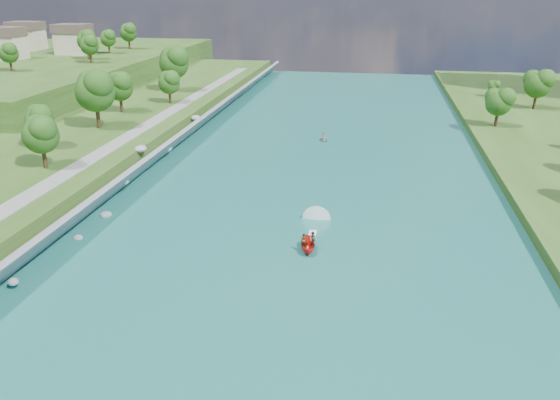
# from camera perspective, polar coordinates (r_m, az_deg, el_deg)

# --- Properties ---
(ground) EXTENTS (260.00, 260.00, 0.00)m
(ground) POSITION_cam_1_polar(r_m,az_deg,el_deg) (56.57, -0.13, -7.71)
(ground) COLOR #2D5119
(ground) RESTS_ON ground
(river_water) EXTENTS (55.00, 240.00, 0.10)m
(river_water) POSITION_cam_1_polar(r_m,az_deg,el_deg) (74.45, 2.53, -0.25)
(river_water) COLOR #196256
(river_water) RESTS_ON ground
(ridge_west) EXTENTS (60.00, 120.00, 9.00)m
(ridge_west) POSITION_cam_1_polar(r_m,az_deg,el_deg) (171.61, -22.88, 12.13)
(ridge_west) COLOR #2D5119
(ridge_west) RESTS_ON ground
(riprap_bank) EXTENTS (4.85, 236.00, 4.42)m
(riprap_bank) POSITION_cam_1_polar(r_m,az_deg,el_deg) (80.28, -16.17, 1.87)
(riprap_bank) COLOR slate
(riprap_bank) RESTS_ON ground
(riverside_path) EXTENTS (3.00, 200.00, 0.10)m
(riverside_path) POSITION_cam_1_polar(r_m,az_deg,el_deg) (83.50, -20.17, 3.41)
(riverside_path) COLOR gray
(riverside_path) RESTS_ON berm_west
(ridge_houses) EXTENTS (29.50, 29.50, 8.40)m
(ridge_houses) POSITION_cam_1_polar(r_m,az_deg,el_deg) (178.17, -24.18, 15.11)
(ridge_houses) COLOR beige
(ridge_houses) RESTS_ON ridge_west
(trees_ridge) EXTENTS (15.95, 55.08, 9.25)m
(trees_ridge) POSITION_cam_1_polar(r_m,az_deg,el_deg) (164.25, -18.91, 15.41)
(trees_ridge) COLOR #1C4813
(trees_ridge) RESTS_ON ridge_west
(motorboat) EXTENTS (3.60, 18.68, 2.19)m
(motorboat) POSITION_cam_1_polar(r_m,az_deg,el_deg) (62.50, 3.17, -4.02)
(motorboat) COLOR red
(motorboat) RESTS_ON river_water
(raft) EXTENTS (2.49, 2.98, 1.53)m
(raft) POSITION_cam_1_polar(r_m,az_deg,el_deg) (104.57, 4.57, 6.37)
(raft) COLOR gray
(raft) RESTS_ON river_water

